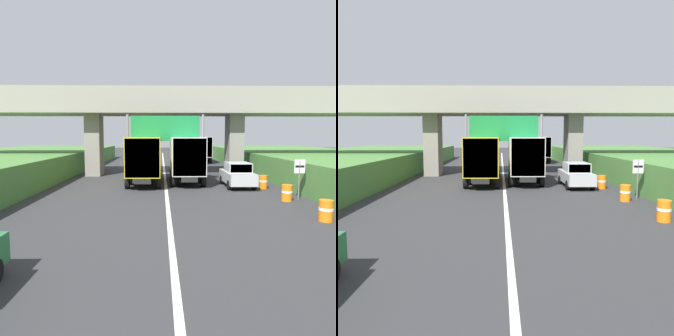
% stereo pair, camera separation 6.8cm
% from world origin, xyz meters
% --- Properties ---
extents(lane_centre_stripe, '(0.20, 88.16, 0.01)m').
position_xyz_m(lane_centre_stripe, '(0.00, 24.08, 0.00)').
color(lane_centre_stripe, white).
rests_on(lane_centre_stripe, ground).
extents(overpass_bridge, '(40.00, 4.80, 7.66)m').
position_xyz_m(overpass_bridge, '(0.00, 30.10, 5.77)').
color(overpass_bridge, gray).
rests_on(overpass_bridge, ground).
extents(overhead_highway_sign, '(5.88, 0.18, 5.16)m').
position_xyz_m(overhead_highway_sign, '(0.00, 25.38, 3.79)').
color(overhead_highway_sign, slate).
rests_on(overhead_highway_sign, ground).
extents(speed_limit_sign, '(0.60, 0.08, 2.23)m').
position_xyz_m(speed_limit_sign, '(7.40, 18.74, 1.48)').
color(speed_limit_sign, slate).
rests_on(speed_limit_sign, ground).
extents(truck_white, '(2.44, 7.30, 3.44)m').
position_xyz_m(truck_white, '(5.00, 44.25, 1.93)').
color(truck_white, black).
rests_on(truck_white, ground).
extents(truck_yellow, '(2.44, 7.30, 3.44)m').
position_xyz_m(truck_yellow, '(-1.53, 24.76, 1.93)').
color(truck_yellow, black).
rests_on(truck_yellow, ground).
extents(truck_black, '(2.44, 7.30, 3.44)m').
position_xyz_m(truck_black, '(1.55, 25.48, 1.93)').
color(truck_black, black).
rests_on(truck_black, ground).
extents(car_silver, '(1.86, 4.10, 1.72)m').
position_xyz_m(car_silver, '(4.98, 23.09, 0.86)').
color(car_silver, '#B2B5B7').
rests_on(car_silver, ground).
extents(construction_barrel_2, '(0.57, 0.57, 0.90)m').
position_xyz_m(construction_barrel_2, '(6.50, 14.11, 0.46)').
color(construction_barrel_2, orange).
rests_on(construction_barrel_2, ground).
extents(construction_barrel_3, '(0.57, 0.57, 0.90)m').
position_xyz_m(construction_barrel_3, '(6.53, 18.22, 0.46)').
color(construction_barrel_3, orange).
rests_on(construction_barrel_3, ground).
extents(construction_barrel_4, '(0.57, 0.57, 0.90)m').
position_xyz_m(construction_barrel_4, '(6.57, 22.34, 0.46)').
color(construction_barrel_4, orange).
rests_on(construction_barrel_4, ground).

